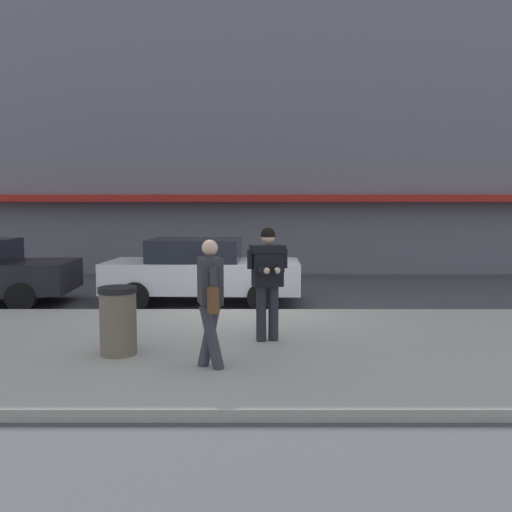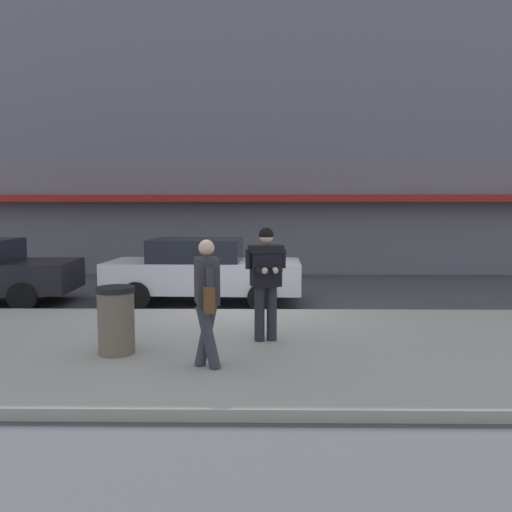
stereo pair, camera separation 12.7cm
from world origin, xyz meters
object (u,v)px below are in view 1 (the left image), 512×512
at_px(parked_sedan_mid, 200,271).
at_px(man_texting_on_phone, 266,272).
at_px(pedestrian_with_bag, 209,295).
at_px(trash_bin, 116,321).

bearing_deg(parked_sedan_mid, man_texting_on_phone, -69.42).
relative_size(pedestrian_with_bag, trash_bin, 1.74).
bearing_deg(trash_bin, pedestrian_with_bag, -24.32).
height_order(parked_sedan_mid, man_texting_on_phone, man_texting_on_phone).
height_order(man_texting_on_phone, pedestrian_with_bag, man_texting_on_phone).
xyz_separation_m(parked_sedan_mid, man_texting_on_phone, (1.47, -3.90, 0.46)).
xyz_separation_m(parked_sedan_mid, trash_bin, (-0.70, -4.64, -0.16)).
height_order(man_texting_on_phone, trash_bin, man_texting_on_phone).
xyz_separation_m(man_texting_on_phone, pedestrian_with_bag, (-0.78, -1.36, -0.14)).
relative_size(man_texting_on_phone, trash_bin, 1.84).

